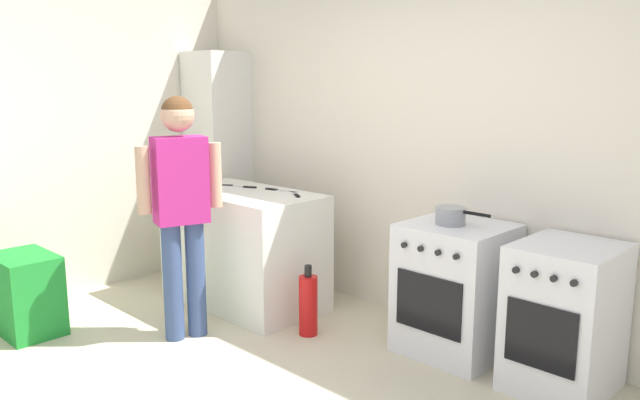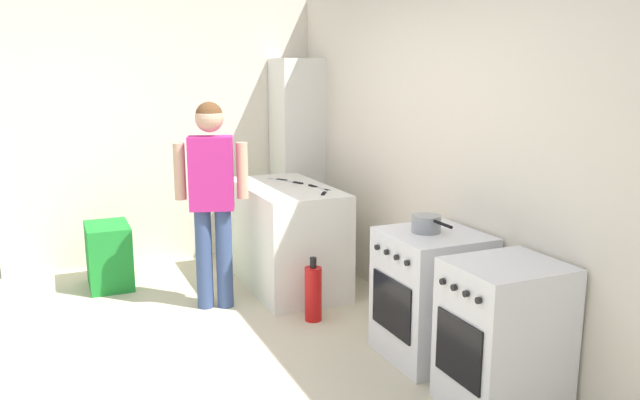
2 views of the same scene
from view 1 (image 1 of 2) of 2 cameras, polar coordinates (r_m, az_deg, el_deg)
The scene contains 15 objects.
back_wall at distance 4.46m, azimuth 11.49°, elevation 4.94°, with size 6.00×0.10×2.60m, color silver.
side_wall_left at distance 5.48m, azimuth -22.17°, elevation 5.42°, with size 0.10×3.10×2.60m, color silver.
counter_unit at distance 4.96m, azimuth -7.02°, elevation -4.32°, with size 1.30×0.70×0.90m, color silver.
oven_left at distance 4.15m, azimuth 12.29°, elevation -7.91°, with size 0.62×0.62×0.85m.
oven_right at distance 3.84m, azimuth 21.48°, elevation -9.96°, with size 0.52×0.62×0.85m.
pot at distance 4.01m, azimuth 11.89°, elevation -1.42°, with size 0.37×0.19×0.11m.
knife_chef at distance 4.85m, azimuth -3.64°, elevation 0.88°, with size 0.31×0.09×0.01m.
knife_utility at distance 4.67m, azimuth -2.26°, elevation 0.52°, with size 0.23×0.16×0.01m.
knife_paring at distance 5.14m, azimuth -8.91°, elevation 1.34°, with size 0.19×0.14×0.01m.
knife_bread at distance 5.06m, azimuth -7.49°, elevation 1.23°, with size 0.33×0.16×0.01m.
person at distance 4.24m, azimuth -12.60°, elevation 0.32°, with size 0.29×0.55×1.65m.
fire_extinguisher at distance 4.38m, azimuth -1.09°, elevation -9.54°, with size 0.13×0.13×0.50m.
recycling_crate_lower at distance 4.90m, azimuth -25.15°, elevation -9.31°, with size 0.52×0.36×0.28m, color #1E842D.
recycling_crate_upper at distance 4.81m, azimuth -25.42°, elevation -6.17°, with size 0.52×0.36×0.28m, color #1E842D.
larder_cabinet at distance 5.89m, azimuth -9.28°, elevation 3.46°, with size 0.48×0.44×2.00m, color silver.
Camera 1 is at (2.41, -1.77, 1.74)m, focal length 35.00 mm.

